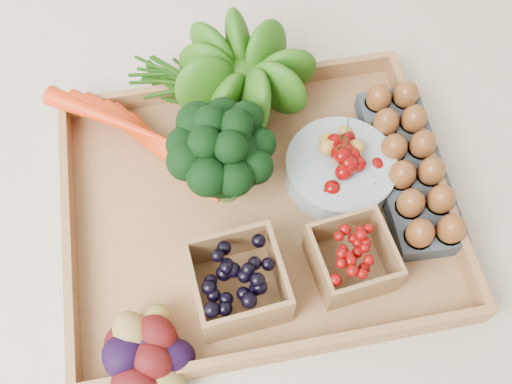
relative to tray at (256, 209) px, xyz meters
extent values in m
plane|color=beige|center=(0.00, 0.00, -0.01)|extent=(4.00, 4.00, 0.00)
cube|color=#A47245|center=(0.00, 0.00, 0.00)|extent=(0.55, 0.45, 0.01)
sphere|color=#1B510C|center=(0.02, 0.19, 0.08)|extent=(0.15, 0.15, 0.15)
cylinder|color=#8C9EA5|center=(0.13, 0.03, 0.03)|extent=(0.16, 0.16, 0.04)
cube|color=#3A414A|center=(0.23, 0.01, 0.02)|extent=(0.11, 0.28, 0.03)
cube|color=black|center=(-0.05, -0.12, 0.05)|extent=(0.13, 0.13, 0.08)
cube|color=#6B0504|center=(0.11, -0.12, 0.04)|extent=(0.11, 0.11, 0.07)
camera|label=1|loc=(-0.07, -0.38, 0.76)|focal=40.00mm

